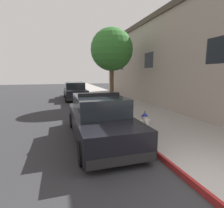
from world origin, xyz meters
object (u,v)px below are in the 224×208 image
police_cruiser (100,119)px  fire_hydrant (145,121)px  parked_car_silver_ahead (75,91)px  street_tree (112,50)px

police_cruiser → fire_hydrant: 1.83m
parked_car_silver_ahead → street_tree: street_tree is taller
parked_car_silver_ahead → fire_hydrant: 10.88m
parked_car_silver_ahead → fire_hydrant: parked_car_silver_ahead is taller
police_cruiser → parked_car_silver_ahead: 10.76m
police_cruiser → fire_hydrant: police_cruiser is taller
police_cruiser → parked_car_silver_ahead: (0.08, 10.76, -0.00)m
police_cruiser → street_tree: size_ratio=0.90×
parked_car_silver_ahead → fire_hydrant: size_ratio=6.37×
fire_hydrant → street_tree: bearing=85.1°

